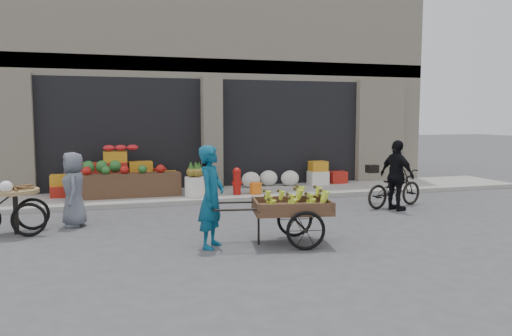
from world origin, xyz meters
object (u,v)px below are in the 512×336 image
object	(u,v)px
orange_bucket	(256,188)
seated_person	(206,175)
bicycle	(394,188)
banana_cart	(289,205)
cyclist	(397,175)
vendor_woman	(211,197)
tricycle_cart	(15,204)
fire_hydrant	(237,180)
vendor_grey	(74,189)
pineapple_bin	(195,187)

from	to	relation	value
orange_bucket	seated_person	distance (m)	1.42
orange_bucket	bicycle	size ratio (longest dim) A/B	0.19
orange_bucket	banana_cart	world-z (taller)	banana_cart
banana_cart	cyclist	xyz separation A→B (m)	(3.44, 2.08, 0.14)
orange_bucket	seated_person	bearing A→B (deg)	149.74
seated_person	vendor_woman	distance (m)	5.29
vendor_woman	tricycle_cart	world-z (taller)	vendor_woman
cyclist	seated_person	bearing A→B (deg)	34.74
fire_hydrant	seated_person	distance (m)	0.96
fire_hydrant	tricycle_cart	world-z (taller)	tricycle_cart
vendor_woman	bicycle	size ratio (longest dim) A/B	0.99
vendor_woman	vendor_grey	xyz separation A→B (m)	(-2.25, 2.37, -0.11)
orange_bucket	cyclist	xyz separation A→B (m)	(2.61, -2.55, 0.54)
vendor_woman	pineapple_bin	bearing A→B (deg)	25.57
seated_person	tricycle_cart	world-z (taller)	seated_person
seated_person	banana_cart	distance (m)	5.35
pineapple_bin	orange_bucket	size ratio (longest dim) A/B	1.62
bicycle	vendor_grey	bearing A→B (deg)	75.07
vendor_woman	vendor_grey	world-z (taller)	vendor_woman
seated_person	bicycle	distance (m)	4.92
vendor_woman	bicycle	bearing A→B (deg)	-32.35
fire_hydrant	tricycle_cart	size ratio (longest dim) A/B	0.50
vendor_woman	bicycle	distance (m)	5.49
pineapple_bin	tricycle_cart	world-z (taller)	tricycle_cart
fire_hydrant	cyclist	size ratio (longest dim) A/B	0.44
fire_hydrant	cyclist	world-z (taller)	cyclist
cyclist	banana_cart	bearing A→B (deg)	106.50
pineapple_bin	vendor_grey	bearing A→B (deg)	-141.48
pineapple_bin	seated_person	distance (m)	0.75
pineapple_bin	vendor_woman	distance (m)	4.65
banana_cart	bicycle	size ratio (longest dim) A/B	1.35
cyclist	tricycle_cart	bearing A→B (deg)	75.06
pineapple_bin	orange_bucket	world-z (taller)	pineapple_bin
tricycle_cart	vendor_woman	bearing A→B (deg)	-32.01
pineapple_bin	fire_hydrant	size ratio (longest dim) A/B	0.73
orange_bucket	seated_person	xyz separation A→B (m)	(-1.20, 0.70, 0.31)
fire_hydrant	banana_cart	world-z (taller)	banana_cart
bicycle	tricycle_cart	bearing A→B (deg)	77.86
pineapple_bin	banana_cart	world-z (taller)	banana_cart
vendor_woman	tricycle_cart	size ratio (longest dim) A/B	1.19
vendor_woman	cyclist	distance (m)	5.13
orange_bucket	vendor_woman	bearing A→B (deg)	-115.50
pineapple_bin	seated_person	world-z (taller)	seated_person
fire_hydrant	banana_cart	xyz separation A→B (m)	(-0.33, -4.69, 0.17)
vendor_grey	banana_cart	bearing A→B (deg)	50.52
seated_person	vendor_woman	bearing A→B (deg)	-110.30
orange_bucket	banana_cart	distance (m)	4.73
vendor_grey	bicycle	distance (m)	7.21
orange_bucket	cyclist	world-z (taller)	cyclist
banana_cart	vendor_woman	distance (m)	1.33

